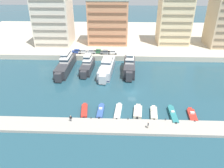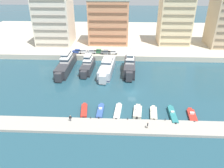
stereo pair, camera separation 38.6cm
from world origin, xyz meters
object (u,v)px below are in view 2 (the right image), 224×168
Objects in this scene: yacht_silver_mid_left at (107,68)px; car_green_center_left at (99,51)px; motorboat_red_far_left at (84,111)px; car_silver_mid_left at (92,51)px; car_white_center_right at (113,52)px; car_grey_center at (106,52)px; yacht_charcoal_left at (88,66)px; motorboat_cream_center_left at (138,112)px; motorboat_blue_left at (100,111)px; pedestrian_near_edge at (148,125)px; yacht_charcoal_far_left at (66,64)px; motorboat_red_mid_right at (192,115)px; pedestrian_mid_deck at (70,118)px; motorboat_cream_center at (154,113)px; car_white_left at (84,51)px; motorboat_teal_center_right at (173,115)px; yacht_charcoal_center_left at (130,66)px; motorboat_white_mid_left at (118,112)px; car_blue_far_left at (77,51)px.

car_green_center_left is at bearing 106.83° from yacht_silver_mid_left.
car_silver_mid_left reaches higher than motorboat_red_far_left.
yacht_silver_mid_left is at bearing -96.63° from car_white_center_right.
yacht_silver_mid_left is 5.07× the size of car_grey_center.
car_white_center_right is (9.28, 13.37, 1.05)m from yacht_charcoal_left.
motorboat_red_far_left is 14.59m from motorboat_cream_center_left.
motorboat_blue_left is 4.19× the size of pedestrian_near_edge.
yacht_charcoal_far_left is 44.95m from pedestrian_near_edge.
motorboat_red_mid_right is 3.91× the size of pedestrian_mid_deck.
car_white_left reaches higher than motorboat_cream_center.
car_white_left is 3.43m from car_silver_mid_left.
car_white_center_right is at bearing 112.41° from motorboat_teal_center_right.
motorboat_cream_center_left is at bearing -74.37° from car_grey_center.
yacht_charcoal_left is 9.22× the size of pedestrian_mid_deck.
car_silver_mid_left is (-16.27, 14.24, 0.56)m from yacht_charcoal_center_left.
motorboat_red_far_left is 0.85× the size of motorboat_teal_center_right.
yacht_charcoal_center_left reaches higher than car_grey_center.
car_white_center_right is at bearing 116.03° from yacht_charcoal_center_left.
car_silver_mid_left reaches higher than pedestrian_near_edge.
motorboat_cream_center_left is 1.60× the size of car_green_center_left.
car_grey_center is (3.18, -0.80, 0.00)m from car_green_center_left.
motorboat_white_mid_left is at bearing -66.40° from yacht_charcoal_left.
motorboat_cream_center is at bearing 70.59° from pedestrian_near_edge.
car_white_center_right reaches higher than motorboat_blue_left.
motorboat_white_mid_left is at bearing 177.36° from motorboat_cream_center.
yacht_charcoal_center_left is at bearing -53.91° from car_grey_center.
motorboat_white_mid_left is 9.61m from motorboat_cream_center.
car_blue_far_left is (-18.78, 41.66, 2.75)m from motorboat_white_mid_left.
yacht_charcoal_left is at bearing -75.16° from car_white_left.
motorboat_red_mid_right is at bearing -55.88° from car_green_center_left.
car_green_center_left reaches higher than motorboat_red_far_left.
motorboat_teal_center_right is at bearing -6.56° from motorboat_cream_center_left.
yacht_charcoal_center_left is 4.37× the size of car_blue_far_left.
yacht_charcoal_far_left is at bearing -143.31° from car_white_center_right.
pedestrian_mid_deck is (-15.74, -32.51, -0.92)m from yacht_charcoal_center_left.
yacht_charcoal_far_left reaches higher than yacht_silver_mid_left.
car_blue_far_left is 0.99× the size of car_white_center_right.
yacht_charcoal_far_left is 1.42× the size of yacht_charcoal_left.
yacht_charcoal_left is 3.80× the size of car_blue_far_left.
car_silver_mid_left reaches higher than motorboat_cream_center.
car_grey_center is at bearing -176.84° from car_white_center_right.
pedestrian_mid_deck is at bearing -89.36° from yacht_charcoal_left.
motorboat_red_mid_right is 49.43m from car_grey_center.
yacht_charcoal_center_left is 2.14× the size of motorboat_teal_center_right.
yacht_charcoal_center_left is at bearing 64.16° from pedestrian_mid_deck.
yacht_silver_mid_left is 18.73m from car_white_left.
car_silver_mid_left is at bearing 1.76° from car_white_left.
yacht_charcoal_far_left is 3.34× the size of motorboat_cream_center.
pedestrian_near_edge is at bearing -51.61° from yacht_charcoal_far_left.
motorboat_teal_center_right is 52.32m from car_white_left.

